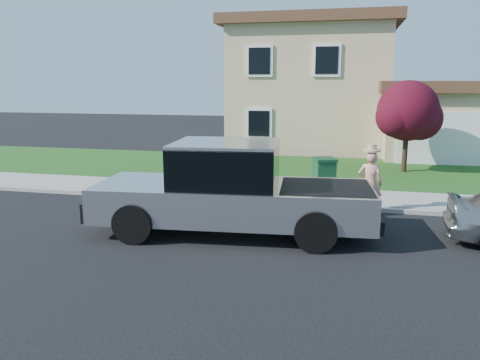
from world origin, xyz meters
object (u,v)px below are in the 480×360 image
pickup_truck (232,191)px  trash_bin (324,174)px  woman (370,182)px  ornamental_tree (409,114)px

pickup_truck → trash_bin: bearing=60.8°
woman → ornamental_tree: 6.83m
woman → pickup_truck: bearing=42.6°
ornamental_tree → trash_bin: 5.60m
ornamental_tree → trash_bin: (-2.96, -4.44, -1.69)m
woman → ornamental_tree: bearing=-96.8°
pickup_truck → trash_bin: pickup_truck is taller
pickup_truck → woman: 4.03m
pickup_truck → ornamental_tree: 10.17m
pickup_truck → ornamental_tree: (4.92, 8.80, 1.36)m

